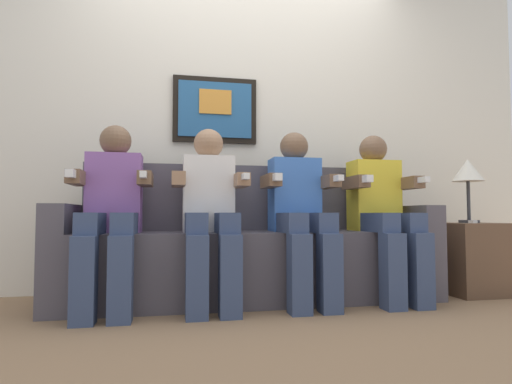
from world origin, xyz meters
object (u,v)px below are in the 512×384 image
at_px(person_right_center, 300,207).
at_px(table_lamp, 468,173).
at_px(person_leftmost, 112,207).
at_px(person_rightmost, 383,208).
at_px(couch, 251,252).
at_px(side_table_right, 471,258).
at_px(spare_remote_on_table, 469,222).
at_px(person_left_center, 210,207).

height_order(person_right_center, table_lamp, person_right_center).
relative_size(person_leftmost, person_rightmost, 1.00).
bearing_deg(person_right_center, couch, 149.48).
relative_size(person_right_center, side_table_right, 2.22).
height_order(person_rightmost, spare_remote_on_table, person_rightmost).
relative_size(couch, person_rightmost, 2.20).
xyz_separation_m(side_table_right, table_lamp, (0.01, 0.03, 0.61)).
bearing_deg(person_left_center, side_table_right, 1.88).
bearing_deg(couch, person_left_center, -149.52).
xyz_separation_m(person_right_center, side_table_right, (1.28, 0.06, -0.36)).
bearing_deg(person_rightmost, couch, 168.89).
bearing_deg(person_leftmost, couch, 11.11).
relative_size(person_left_center, spare_remote_on_table, 8.54).
distance_m(person_left_center, spare_remote_on_table, 1.84).
distance_m(person_right_center, spare_remote_on_table, 1.27).
bearing_deg(table_lamp, couch, 177.21).
bearing_deg(side_table_right, spare_remote_on_table, -165.73).
xyz_separation_m(couch, person_right_center, (0.29, -0.17, 0.29)).
bearing_deg(spare_remote_on_table, person_leftmost, -178.64).
bearing_deg(spare_remote_on_table, person_left_center, -178.23).
bearing_deg(person_leftmost, table_lamp, 2.15).
height_order(person_rightmost, side_table_right, person_rightmost).
distance_m(side_table_right, table_lamp, 0.61).
xyz_separation_m(person_leftmost, table_lamp, (2.44, 0.09, 0.25)).
xyz_separation_m(person_right_center, person_rightmost, (0.57, 0.00, 0.00)).
xyz_separation_m(person_right_center, spare_remote_on_table, (1.27, 0.06, -0.10)).
height_order(person_left_center, spare_remote_on_table, person_left_center).
height_order(person_right_center, side_table_right, person_right_center).
bearing_deg(side_table_right, person_right_center, -177.26).
relative_size(person_leftmost, person_left_center, 1.00).
bearing_deg(person_rightmost, spare_remote_on_table, 4.72).
relative_size(person_rightmost, spare_remote_on_table, 8.54).
distance_m(person_leftmost, table_lamp, 2.46).
distance_m(person_left_center, person_right_center, 0.57).
distance_m(couch, person_left_center, 0.44).
bearing_deg(table_lamp, person_right_center, -175.96).
bearing_deg(person_left_center, person_leftmost, -179.95).
xyz_separation_m(table_lamp, spare_remote_on_table, (-0.03, -0.03, -0.35)).
distance_m(couch, spare_remote_on_table, 1.57).
bearing_deg(person_rightmost, side_table_right, 4.95).
relative_size(person_rightmost, table_lamp, 2.41).
bearing_deg(person_right_center, table_lamp, 4.04).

